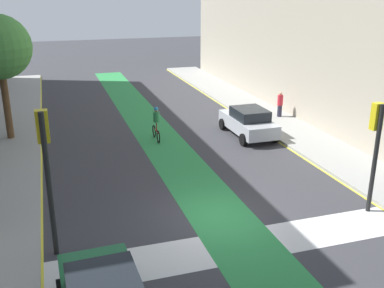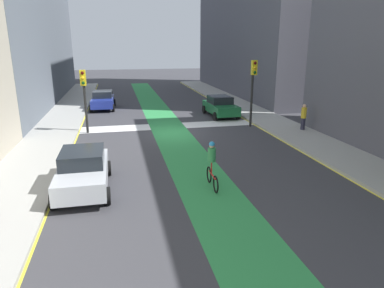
% 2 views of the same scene
% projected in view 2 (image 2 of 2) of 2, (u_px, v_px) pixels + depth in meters
% --- Properties ---
extents(ground_plane, '(120.00, 120.00, 0.00)m').
position_uv_depth(ground_plane, '(173.00, 133.00, 22.26)').
color(ground_plane, '#38383D').
extents(bike_lane_paint, '(2.40, 60.00, 0.01)m').
position_uv_depth(bike_lane_paint, '(172.00, 133.00, 22.24)').
color(bike_lane_paint, '#2D8C47').
rests_on(bike_lane_paint, ground_plane).
extents(crosswalk_band, '(12.00, 1.80, 0.01)m').
position_uv_depth(crosswalk_band, '(169.00, 126.00, 24.14)').
color(crosswalk_band, silver).
rests_on(crosswalk_band, ground_plane).
extents(sidewalk_left, '(3.00, 60.00, 0.15)m').
position_uv_depth(sidewalk_left, '(281.00, 126.00, 23.77)').
color(sidewalk_left, '#9E9E99').
rests_on(sidewalk_left, ground_plane).
extents(curb_stripe_left, '(0.16, 60.00, 0.01)m').
position_uv_depth(curb_stripe_left, '(261.00, 128.00, 23.49)').
color(curb_stripe_left, yellow).
rests_on(curb_stripe_left, ground_plane).
extents(sidewalk_right, '(3.00, 60.00, 0.15)m').
position_uv_depth(sidewalk_right, '(50.00, 138.00, 20.71)').
color(sidewalk_right, '#9E9E99').
rests_on(sidewalk_right, ground_plane).
extents(curb_stripe_right, '(0.16, 60.00, 0.01)m').
position_uv_depth(curb_stripe_right, '(76.00, 138.00, 21.03)').
color(curb_stripe_right, yellow).
rests_on(curb_stripe_right, ground_plane).
extents(traffic_signal_near_right, '(0.35, 0.52, 3.99)m').
position_uv_depth(traffic_signal_near_right, '(84.00, 89.00, 21.44)').
color(traffic_signal_near_right, black).
rests_on(traffic_signal_near_right, ground_plane).
extents(traffic_signal_near_left, '(0.35, 0.52, 4.49)m').
position_uv_depth(traffic_signal_near_left, '(253.00, 81.00, 23.09)').
color(traffic_signal_near_left, black).
rests_on(traffic_signal_near_left, ground_plane).
extents(car_blue_right_near, '(2.14, 4.26, 1.57)m').
position_uv_depth(car_blue_right_near, '(103.00, 100.00, 30.31)').
color(car_blue_right_near, navy).
rests_on(car_blue_right_near, ground_plane).
extents(car_silver_right_far, '(2.03, 4.20, 1.57)m').
position_uv_depth(car_silver_right_far, '(83.00, 170.00, 13.38)').
color(car_silver_right_far, '#B2B7BF').
rests_on(car_silver_right_far, ground_plane).
extents(car_green_left_near, '(2.13, 4.26, 1.57)m').
position_uv_depth(car_green_left_near, '(220.00, 106.00, 27.26)').
color(car_green_left_near, '#196033').
rests_on(car_green_left_near, ground_plane).
extents(cyclist_in_lane, '(0.32, 1.73, 1.86)m').
position_uv_depth(cyclist_in_lane, '(212.00, 164.00, 13.64)').
color(cyclist_in_lane, black).
rests_on(cyclist_in_lane, ground_plane).
extents(pedestrian_sidewalk_left_a, '(0.34, 0.34, 1.67)m').
position_uv_depth(pedestrian_sidewalk_left_a, '(304.00, 117.00, 22.29)').
color(pedestrian_sidewalk_left_a, '#262638').
rests_on(pedestrian_sidewalk_left_a, sidewalk_left).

